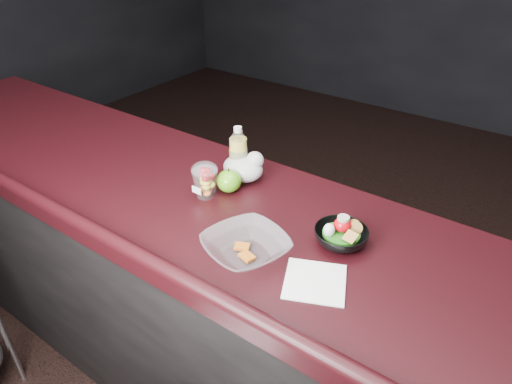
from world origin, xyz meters
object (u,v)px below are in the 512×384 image
lemonade_bottle (238,156)px  fruit_cup (205,179)px  green_apple (229,181)px  snack_bowl (341,235)px  takeout_bowl (246,247)px

lemonade_bottle → fruit_cup: bearing=-93.7°
green_apple → snack_bowl: 0.45m
lemonade_bottle → snack_bowl: size_ratio=0.94×
snack_bowl → takeout_bowl: snack_bowl is taller
fruit_cup → green_apple: fruit_cup is taller
takeout_bowl → snack_bowl: bearing=46.5°
fruit_cup → takeout_bowl: size_ratio=0.43×
lemonade_bottle → fruit_cup: lemonade_bottle is taller
snack_bowl → takeout_bowl: (-0.19, -0.21, -0.00)m
fruit_cup → green_apple: (0.05, 0.07, -0.03)m
snack_bowl → fruit_cup: bearing=-176.3°
takeout_bowl → green_apple: bearing=136.0°
green_apple → fruit_cup: bearing=-122.0°
lemonade_bottle → takeout_bowl: 0.45m
fruit_cup → snack_bowl: (0.49, 0.03, -0.04)m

